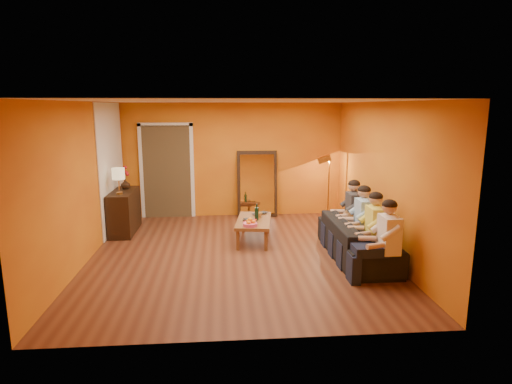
{
  "coord_description": "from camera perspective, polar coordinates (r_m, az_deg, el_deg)",
  "views": [
    {
      "loc": [
        -0.26,
        -7.03,
        2.53
      ],
      "look_at": [
        0.35,
        0.5,
        1.0
      ],
      "focal_mm": 30.0,
      "sensor_mm": 36.0,
      "label": 1
    }
  ],
  "objects": [
    {
      "name": "table_lamp",
      "position": [
        8.63,
        -17.83,
        1.39
      ],
      "size": [
        0.24,
        0.24,
        0.51
      ],
      "primitive_type": null,
      "color": "beige",
      "rests_on": "sideboard"
    },
    {
      "name": "sideboard",
      "position": [
        9.05,
        -17.15,
        -2.52
      ],
      "size": [
        0.44,
        1.18,
        0.85
      ],
      "primitive_type": "cube",
      "color": "black",
      "rests_on": "floor"
    },
    {
      "name": "tumbler",
      "position": [
        8.19,
        0.48,
        -3.1
      ],
      "size": [
        0.14,
        0.14,
        0.1
      ],
      "primitive_type": "imported",
      "rotation": [
        0.0,
        0.0,
        0.28
      ],
      "color": "#B27F3F",
      "rests_on": "coffee_table"
    },
    {
      "name": "white_accent",
      "position": [
        9.14,
        -18.71,
        3.11
      ],
      "size": [
        0.02,
        1.9,
        2.58
      ],
      "primitive_type": "cube",
      "color": "white",
      "rests_on": "wall_left"
    },
    {
      "name": "door_header",
      "position": [
        9.83,
        -12.03,
        8.81
      ],
      "size": [
        1.22,
        0.06,
        0.08
      ],
      "primitive_type": "cube",
      "color": "white",
      "rests_on": "wall_back"
    },
    {
      "name": "coffee_table",
      "position": [
        8.14,
        -0.29,
        -5.11
      ],
      "size": [
        0.78,
        1.29,
        0.42
      ],
      "primitive_type": null,
      "rotation": [
        0.0,
        0.0,
        -0.14
      ],
      "color": "brown",
      "rests_on": "floor"
    },
    {
      "name": "dog",
      "position": [
        7.82,
        12.75,
        -4.97
      ],
      "size": [
        0.45,
        0.65,
        0.72
      ],
      "primitive_type": null,
      "rotation": [
        0.0,
        0.0,
        0.11
      ],
      "color": "#AC7D4D",
      "rests_on": "floor"
    },
    {
      "name": "door_jamb_left",
      "position": [
        10.02,
        -15.01,
        2.56
      ],
      "size": [
        0.08,
        0.06,
        2.2
      ],
      "primitive_type": "cube",
      "color": "white",
      "rests_on": "wall_back"
    },
    {
      "name": "person_far_right",
      "position": [
        8.0,
        12.92,
        -2.74
      ],
      "size": [
        0.7,
        0.44,
        1.22
      ],
      "primitive_type": null,
      "color": "#303035",
      "rests_on": "sofa"
    },
    {
      "name": "vase",
      "position": [
        9.19,
        -17.01,
        1.03
      ],
      "size": [
        0.19,
        0.19,
        0.2
      ],
      "primitive_type": "imported",
      "color": "black",
      "rests_on": "sideboard"
    },
    {
      "name": "flowers",
      "position": [
        9.14,
        -17.11,
        2.64
      ],
      "size": [
        0.17,
        0.17,
        0.48
      ],
      "primitive_type": null,
      "color": "#B1141B",
      "rests_on": "vase"
    },
    {
      "name": "door_jamb_right",
      "position": [
        9.87,
        -8.49,
        2.7
      ],
      "size": [
        0.08,
        0.06,
        2.2
      ],
      "primitive_type": "cube",
      "color": "white",
      "rests_on": "wall_back"
    },
    {
      "name": "wine_bottle",
      "position": [
        8.0,
        0.09,
        -2.7
      ],
      "size": [
        0.07,
        0.07,
        0.31
      ],
      "primitive_type": "cylinder",
      "color": "black",
      "rests_on": "coffee_table"
    },
    {
      "name": "person_mid_left",
      "position": [
        6.99,
        15.62,
        -4.92
      ],
      "size": [
        0.7,
        0.44,
        1.22
      ],
      "primitive_type": null,
      "color": "#DCD449",
      "rests_on": "sofa"
    },
    {
      "name": "book_lower",
      "position": [
        7.87,
        -1.49,
        -4.0
      ],
      "size": [
        0.27,
        0.31,
        0.03
      ],
      "primitive_type": "imported",
      "rotation": [
        0.0,
        0.0,
        0.3
      ],
      "color": "black",
      "rests_on": "coffee_table"
    },
    {
      "name": "doorway_recess",
      "position": [
        10.05,
        -11.69,
        2.74
      ],
      "size": [
        1.06,
        0.3,
        2.1
      ],
      "primitive_type": "cube",
      "color": "#3F2D19",
      "rests_on": "floor"
    },
    {
      "name": "mirror_glass",
      "position": [
        9.82,
        0.17,
        1.06
      ],
      "size": [
        0.78,
        0.21,
        1.35
      ],
      "primitive_type": "cube",
      "rotation": [
        -0.14,
        0.0,
        0.0
      ],
      "color": "white",
      "rests_on": "mirror_frame"
    },
    {
      "name": "book_upper",
      "position": [
        7.85,
        -1.49,
        -3.73
      ],
      "size": [
        0.19,
        0.23,
        0.02
      ],
      "primitive_type": "imported",
      "rotation": [
        0.0,
        0.0,
        0.26
      ],
      "color": "black",
      "rests_on": "book_mid"
    },
    {
      "name": "room_shell",
      "position": [
        7.51,
        -2.58,
        2.01
      ],
      "size": [
        5.0,
        5.5,
        2.6
      ],
      "color": "brown",
      "rests_on": "ground"
    },
    {
      "name": "sofa",
      "position": [
        7.44,
        13.36,
        -6.16
      ],
      "size": [
        2.19,
        0.85,
        0.64
      ],
      "primitive_type": "imported",
      "rotation": [
        0.0,
        0.0,
        1.57
      ],
      "color": "black",
      "rests_on": "floor"
    },
    {
      "name": "mirror_frame",
      "position": [
        9.85,
        0.15,
        1.1
      ],
      "size": [
        0.92,
        0.27,
        1.51
      ],
      "primitive_type": "cube",
      "rotation": [
        -0.14,
        0.0,
        0.0
      ],
      "color": "black",
      "rests_on": "floor"
    },
    {
      "name": "floor_lamp",
      "position": [
        9.61,
        9.66,
        0.43
      ],
      "size": [
        0.34,
        0.29,
        1.44
      ],
      "primitive_type": null,
      "rotation": [
        0.0,
        0.0,
        -0.17
      ],
      "color": "#C68A3A",
      "rests_on": "floor"
    },
    {
      "name": "fruit_bowl",
      "position": [
        7.62,
        -0.79,
        -4.0
      ],
      "size": [
        0.26,
        0.26,
        0.16
      ],
      "primitive_type": null,
      "color": "#DA4D76",
      "rests_on": "coffee_table"
    },
    {
      "name": "person_mid_right",
      "position": [
        7.49,
        14.18,
        -3.76
      ],
      "size": [
        0.7,
        0.44,
        1.22
      ],
      "primitive_type": null,
      "color": "#91BAE1",
      "rests_on": "sofa"
    },
    {
      "name": "person_far_left",
      "position": [
        6.5,
        17.28,
        -6.26
      ],
      "size": [
        0.7,
        0.44,
        1.22
      ],
      "primitive_type": null,
      "color": "silver",
      "rests_on": "sofa"
    },
    {
      "name": "laptop",
      "position": [
        8.43,
        0.75,
        -2.95
      ],
      "size": [
        0.42,
        0.39,
        0.03
      ],
      "primitive_type": "imported",
      "rotation": [
        0.0,
        0.0,
        0.64
      ],
      "color": "black",
      "rests_on": "coffee_table"
    },
    {
      "name": "book_mid",
      "position": [
        7.88,
        -1.42,
        -3.83
      ],
      "size": [
        0.26,
        0.3,
        0.02
      ],
      "primitive_type": "imported",
      "rotation": [
        0.0,
        0.0,
        -0.37
      ],
      "color": "#B1141B",
      "rests_on": "book_lower"
    }
  ]
}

